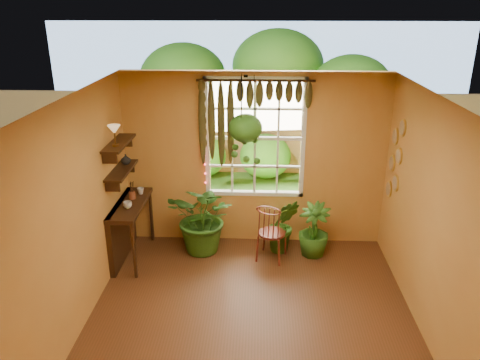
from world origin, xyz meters
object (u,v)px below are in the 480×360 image
object	(u,v)px
potted_plant_mid	(283,225)
potted_plant_left	(205,217)
windsor_chair	(271,241)
hanging_basket	(245,130)
counter_ledge	(125,224)

from	to	relation	value
potted_plant_mid	potted_plant_left	bearing A→B (deg)	-177.37
windsor_chair	hanging_basket	bearing A→B (deg)	161.35
counter_ledge	windsor_chair	distance (m)	2.19
potted_plant_mid	hanging_basket	distance (m)	1.59
windsor_chair	potted_plant_mid	bearing A→B (deg)	72.53
windsor_chair	potted_plant_mid	world-z (taller)	windsor_chair
potted_plant_mid	hanging_basket	world-z (taller)	hanging_basket
potted_plant_mid	windsor_chair	bearing A→B (deg)	-125.66
counter_ledge	hanging_basket	world-z (taller)	hanging_basket
windsor_chair	hanging_basket	xyz separation A→B (m)	(-0.40, 0.30, 1.61)
potted_plant_left	hanging_basket	size ratio (longest dim) A/B	0.89
hanging_basket	potted_plant_mid	bearing A→B (deg)	-4.09
windsor_chair	potted_plant_mid	size ratio (longest dim) A/B	1.22
potted_plant_left	potted_plant_mid	bearing A→B (deg)	2.63
windsor_chair	potted_plant_left	distance (m)	1.06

